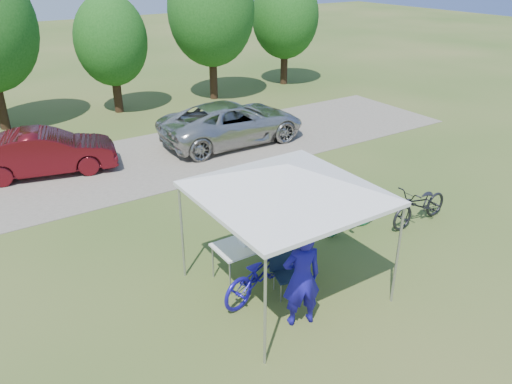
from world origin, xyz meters
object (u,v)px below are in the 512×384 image
(cooler, at_px, (250,235))
(bike_dark, at_px, (420,205))
(sedan, at_px, (45,152))
(folding_table, at_px, (259,241))
(bike_blue, at_px, (263,270))
(folding_chair, at_px, (284,269))
(minivan, at_px, (233,122))
(cyclist, at_px, (302,277))
(bike_green, at_px, (350,213))

(cooler, relative_size, bike_dark, 0.24)
(cooler, bearing_deg, sedan, 106.02)
(cooler, bearing_deg, folding_table, 0.00)
(folding_table, distance_m, bike_blue, 0.80)
(sedan, bearing_deg, bike_blue, -152.91)
(folding_chair, distance_m, minivan, 8.96)
(cyclist, distance_m, bike_blue, 1.17)
(cyclist, distance_m, bike_green, 3.68)
(bike_dark, bearing_deg, cooler, -97.88)
(bike_green, bearing_deg, cooler, -85.00)
(bike_dark, bearing_deg, bike_green, -113.12)
(folding_table, relative_size, cooler, 4.30)
(folding_table, height_order, bike_dark, bike_dark)
(folding_table, relative_size, cyclist, 1.00)
(minivan, bearing_deg, folding_table, 154.52)
(bike_blue, height_order, bike_green, bike_blue)
(cooler, distance_m, bike_dark, 4.81)
(bike_blue, xyz_separation_m, bike_dark, (4.91, 0.25, -0.04))
(bike_dark, height_order, sedan, sedan)
(bike_blue, relative_size, bike_dark, 1.08)
(cyclist, relative_size, bike_dark, 1.01)
(cooler, xyz_separation_m, bike_blue, (-0.14, -0.67, -0.42))
(bike_blue, bearing_deg, cooler, -25.36)
(folding_table, distance_m, minivan, 8.19)
(bike_dark, xyz_separation_m, minivan, (-0.83, 7.72, 0.24))
(folding_table, height_order, bike_green, bike_green)
(folding_table, height_order, folding_chair, folding_chair)
(cyclist, bearing_deg, minivan, -97.44)
(cooler, bearing_deg, bike_dark, -5.11)
(folding_chair, xyz_separation_m, minivan, (3.69, 8.15, 0.21))
(folding_table, xyz_separation_m, bike_green, (2.79, 0.22, -0.25))
(cooler, xyz_separation_m, bike_dark, (4.77, -0.43, -0.46))
(folding_chair, distance_m, bike_green, 2.97)
(bike_green, bearing_deg, cyclist, -56.28)
(bike_green, distance_m, sedan, 9.41)
(bike_dark, relative_size, sedan, 0.47)
(folding_chair, xyz_separation_m, bike_green, (2.77, 1.08, -0.03))
(cooler, relative_size, bike_blue, 0.22)
(folding_chair, bearing_deg, cooler, 121.95)
(folding_chair, distance_m, cyclist, 1.04)
(folding_chair, xyz_separation_m, cooler, (-0.25, 0.86, 0.43))
(cooler, relative_size, cyclist, 0.23)
(folding_chair, relative_size, bike_blue, 0.44)
(folding_table, xyz_separation_m, cyclist, (-0.27, -1.76, 0.22))
(cyclist, distance_m, minivan, 9.90)
(cyclist, bearing_deg, bike_green, -130.72)
(folding_table, height_order, cooler, cooler)
(cooler, relative_size, sedan, 0.11)
(bike_dark, bearing_deg, folding_table, -98.14)
(folding_chair, relative_size, bike_green, 0.54)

